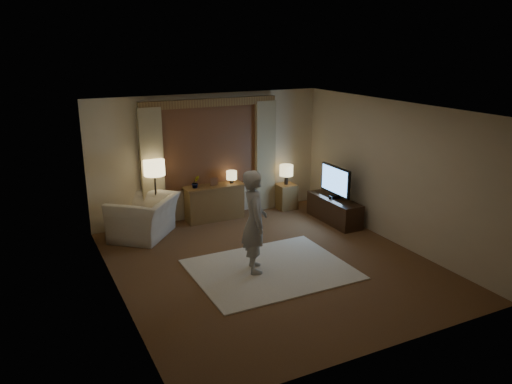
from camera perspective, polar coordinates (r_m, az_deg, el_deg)
room at (r=8.44m, az=0.25°, el=1.31°), size 5.04×5.54×2.64m
rug at (r=8.27m, az=1.68°, el=-8.82°), size 2.50×2.00×0.02m
sideboard at (r=10.46m, az=-4.77°, el=-1.29°), size 1.20×0.40×0.70m
picture_frame at (r=10.33m, az=-4.83°, el=1.08°), size 0.16×0.02×0.20m
plant at (r=10.18m, az=-6.93°, el=1.08°), size 0.17×0.13×0.30m
table_lamp_sideboard at (r=10.45m, az=-2.81°, el=1.87°), size 0.22×0.22×0.30m
floor_lamp at (r=9.85m, az=-11.53°, el=2.30°), size 0.41×0.41×1.41m
armchair at (r=9.73m, az=-12.67°, el=-2.81°), size 1.58×1.59×0.78m
side_table at (r=11.14m, az=3.43°, el=-0.50°), size 0.40×0.40×0.56m
table_lamp_side at (r=10.98m, az=3.48°, el=2.42°), size 0.30×0.30×0.44m
tv_stand at (r=10.45m, az=8.92°, el=-2.03°), size 0.45×1.40×0.50m
tv at (r=10.27m, az=9.07°, el=1.26°), size 0.23×0.93×0.67m
person at (r=7.91m, az=-0.16°, el=-3.38°), size 0.56×0.70×1.67m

